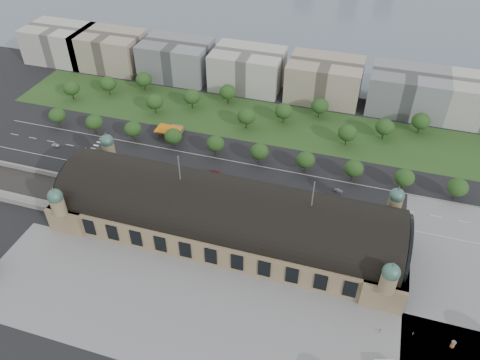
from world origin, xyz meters
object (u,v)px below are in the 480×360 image
(traffic_car_0, at_px, (55,145))
(parked_car_4, at_px, (130,178))
(bus_mid, at_px, (288,199))
(advertising_column, at_px, (453,344))
(parked_car_0, at_px, (96,171))
(bus_east, at_px, (300,198))
(pedestrian_0, at_px, (380,331))
(traffic_car_3, at_px, (216,172))
(parked_car_6, at_px, (172,181))
(traffic_car_2, at_px, (116,159))
(traffic_car_5, at_px, (338,191))
(parked_car_3, at_px, (182,183))
(parked_car_2, at_px, (134,179))
(traffic_car_4, at_px, (255,192))
(bus_west, at_px, (257,187))
(parked_car_5, at_px, (154,177))
(petrol_station, at_px, (173,129))
(pedestrian_2, at_px, (413,333))
(parked_car_1, at_px, (130,173))

(traffic_car_0, xyz_separation_m, parked_car_4, (52.45, -13.98, -0.00))
(bus_mid, relative_size, advertising_column, 4.38)
(parked_car_0, height_order, bus_mid, bus_mid)
(bus_east, xyz_separation_m, pedestrian_0, (41.47, -60.84, -0.91))
(parked_car_4, relative_size, pedestrian_0, 2.65)
(pedestrian_0, bearing_deg, bus_east, 133.68)
(traffic_car_3, relative_size, parked_car_6, 0.97)
(traffic_car_2, xyz_separation_m, traffic_car_5, (115.97, 8.79, -0.00))
(traffic_car_2, relative_size, parked_car_3, 1.34)
(advertising_column, bearing_deg, parked_car_3, 156.35)
(advertising_column, bearing_deg, bus_east, 138.02)
(parked_car_2, xyz_separation_m, parked_car_4, (-2.40, 0.00, -0.04))
(pedestrian_0, bearing_deg, parked_car_0, 169.78)
(traffic_car_4, height_order, parked_car_4, parked_car_4)
(parked_car_6, xyz_separation_m, bus_west, (41.84, 6.85, 0.79))
(parked_car_5, bearing_deg, parked_car_2, -88.53)
(petrol_station, distance_m, advertising_column, 174.01)
(parked_car_3, xyz_separation_m, advertising_column, (124.02, -54.31, 0.93))
(advertising_column, distance_m, pedestrian_2, 13.19)
(parked_car_2, bearing_deg, bus_mid, 71.98)
(parked_car_0, relative_size, bus_east, 0.30)
(parked_car_1, bearing_deg, parked_car_5, 60.58)
(bus_east, bearing_deg, traffic_car_0, 92.64)
(parked_car_1, xyz_separation_m, parked_car_5, (13.13, 0.00, 0.05))
(petrol_station, height_order, traffic_car_4, petrol_station)
(bus_east, bearing_deg, bus_mid, 119.58)
(traffic_car_3, distance_m, pedestrian_2, 117.96)
(parked_car_4, bearing_deg, bus_east, 61.38)
(petrol_station, distance_m, traffic_car_3, 44.74)
(parked_car_1, distance_m, advertising_column, 161.68)
(traffic_car_3, xyz_separation_m, traffic_car_5, (61.33, 4.27, -0.09))
(traffic_car_2, bearing_deg, parked_car_3, 79.21)
(traffic_car_0, xyz_separation_m, parked_car_1, (50.70, -9.98, -0.06))
(traffic_car_2, bearing_deg, parked_car_4, 50.68)
(petrol_station, bearing_deg, advertising_column, -32.93)
(parked_car_0, bearing_deg, traffic_car_3, 78.31)
(parked_car_6, distance_m, advertising_column, 140.10)
(bus_west, bearing_deg, parked_car_2, 102.04)
(bus_west, height_order, bus_mid, bus_mid)
(parked_car_2, relative_size, parked_car_5, 1.02)
(bus_east, bearing_deg, parked_car_5, 98.63)
(petrol_station, relative_size, traffic_car_5, 3.30)
(traffic_car_5, bearing_deg, traffic_car_0, 97.62)
(traffic_car_4, relative_size, parked_car_1, 0.85)
(pedestrian_0, bearing_deg, pedestrian_2, 21.79)
(petrol_station, xyz_separation_m, parked_car_3, (22.03, -40.28, -2.31))
(pedestrian_0, relative_size, pedestrian_2, 0.94)
(parked_car_6, distance_m, pedestrian_2, 127.68)
(parked_car_4, bearing_deg, parked_car_0, -124.69)
(traffic_car_5, distance_m, parked_car_0, 122.36)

